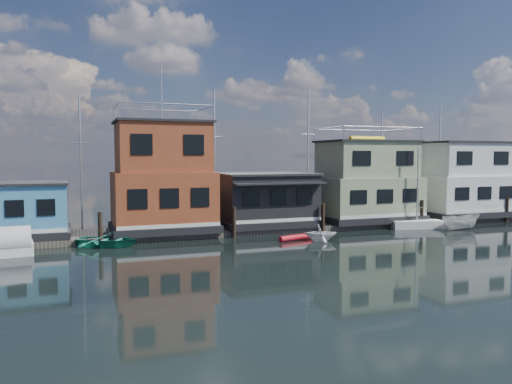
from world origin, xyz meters
name	(u,v)px	position (x,y,z in m)	size (l,w,h in m)	color
ground	(351,259)	(0.00, 0.00, 0.00)	(160.00, 160.00, 0.00)	black
dock	(272,227)	(0.00, 12.00, 0.20)	(48.00, 5.00, 0.40)	#595147
houseboat_blue	(19,210)	(-18.00, 12.00, 2.21)	(6.40, 4.90, 3.66)	black
houseboat_red	(163,179)	(-8.50, 12.00, 4.10)	(7.40, 5.90, 11.86)	black
houseboat_dark	(266,199)	(-0.50, 11.98, 2.42)	(7.40, 6.10, 4.06)	black
houseboat_green	(366,183)	(8.50, 12.00, 3.55)	(8.40, 5.90, 7.03)	black
houseboat_white	(462,181)	(18.50, 12.00, 3.54)	(8.40, 5.90, 6.66)	black
pilings	(282,220)	(-0.33, 9.20, 1.10)	(42.28, 0.28, 2.20)	#2D2116
background_masts	(296,158)	(4.76, 18.00, 5.55)	(36.40, 0.16, 12.00)	silver
dinghy_white	(320,233)	(1.13, 5.98, 0.59)	(1.92, 2.23, 1.17)	white
motorboat	(461,222)	(13.76, 6.78, 0.65)	(1.26, 3.35, 1.29)	silver
red_kayak	(296,237)	(-0.29, 6.85, 0.20)	(0.40, 0.40, 2.73)	red
dinghy_teal	(108,240)	(-12.59, 8.78, 0.41)	(2.84, 3.97, 0.82)	#227D6A
day_sailer	(417,223)	(11.16, 8.73, 0.39)	(4.31, 2.28, 6.48)	white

